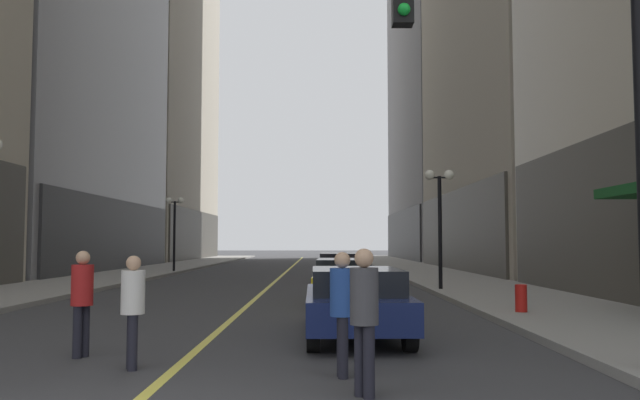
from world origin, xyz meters
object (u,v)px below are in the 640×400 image
traffic_light_near_right (561,99)px  car_red (337,266)px  pedestrian_in_red_jacket (80,295)px  street_lamp_right_mid (438,202)px  car_navy (353,300)px  fire_hydrant_right (519,301)px  pedestrian_in_blue_hoodie (340,304)px  car_yellow (341,279)px  pedestrian_in_white_shirt (131,303)px  street_lamp_left_far (172,217)px  pedestrian_with_orange_bag (362,310)px

traffic_light_near_right → car_red: bearing=96.7°
pedestrian_in_red_jacket → street_lamp_right_mid: bearing=57.8°
traffic_light_near_right → pedestrian_in_red_jacket: bearing=166.2°
car_navy → fire_hydrant_right: (4.15, 3.18, -0.32)m
car_navy → car_red: 16.74m
pedestrian_in_blue_hoodie → car_navy: bearing=84.0°
car_red → car_yellow: bearing=-91.0°
pedestrian_in_blue_hoodie → traffic_light_near_right: traffic_light_near_right is taller
pedestrian_in_white_shirt → traffic_light_near_right: bearing=-7.4°
street_lamp_left_far → pedestrian_in_white_shirt: bearing=-78.3°
pedestrian_in_blue_hoodie → pedestrian_with_orange_bag: pedestrian_with_orange_bag is taller
car_red → pedestrian_in_white_shirt: pedestrian_in_white_shirt is taller
pedestrian_with_orange_bag → street_lamp_right_mid: size_ratio=0.39×
pedestrian_with_orange_bag → street_lamp_left_far: 31.06m
car_yellow → pedestrian_with_orange_bag: 11.54m
pedestrian_in_blue_hoodie → street_lamp_right_mid: (4.02, 14.31, 2.28)m
car_navy → pedestrian_in_white_shirt: pedestrian_in_white_shirt is taller
pedestrian_with_orange_bag → street_lamp_right_mid: (3.80, 15.42, 2.24)m
street_lamp_right_mid → pedestrian_with_orange_bag: bearing=-103.8°
pedestrian_with_orange_bag → street_lamp_left_far: size_ratio=0.39×
pedestrian_in_red_jacket → pedestrian_in_white_shirt: (1.08, -0.96, -0.04)m
street_lamp_left_far → car_yellow: bearing=-63.1°
fire_hydrant_right → traffic_light_near_right: bearing=-102.6°
pedestrian_in_white_shirt → pedestrian_with_orange_bag: (3.21, -1.63, 0.08)m
car_red → street_lamp_left_far: street_lamp_left_far is taller
car_red → pedestrian_in_white_shirt: 20.07m
pedestrian_with_orange_bag → traffic_light_near_right: size_ratio=0.31×
car_red → traffic_light_near_right: 20.88m
car_navy → car_yellow: (0.02, 6.88, -0.00)m
fire_hydrant_right → street_lamp_right_mid: bearing=93.8°
pedestrian_in_white_shirt → pedestrian_in_red_jacket: bearing=138.6°
car_red → street_lamp_right_mid: 7.35m
pedestrian_in_red_jacket → pedestrian_in_white_shirt: size_ratio=1.03×
car_yellow → traffic_light_near_right: size_ratio=0.84×
pedestrian_in_blue_hoodie → pedestrian_with_orange_bag: (0.22, -1.11, 0.04)m
fire_hydrant_right → car_yellow: bearing=138.1°
car_navy → fire_hydrant_right: bearing=37.5°
car_yellow → street_lamp_left_far: 20.45m
pedestrian_in_white_shirt → pedestrian_with_orange_bag: size_ratio=0.93×
traffic_light_near_right → fire_hydrant_right: bearing=77.4°
street_lamp_right_mid → fire_hydrant_right: 8.13m
traffic_light_near_right → fire_hydrant_right: (1.55, 6.96, -3.34)m
fire_hydrant_right → pedestrian_in_red_jacket: bearing=-148.6°
fire_hydrant_right → pedestrian_with_orange_bag: bearing=-118.8°
car_red → pedestrian_with_orange_bag: (-0.35, -21.39, 0.30)m
pedestrian_in_blue_hoodie → pedestrian_in_red_jacket: bearing=160.0°
car_navy → car_yellow: bearing=89.8°
pedestrian_with_orange_bag → street_lamp_left_far: (-9.00, 29.64, 2.24)m
pedestrian_in_red_jacket → street_lamp_left_far: street_lamp_left_far is taller
street_lamp_left_far → pedestrian_in_red_jacket: bearing=-80.1°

